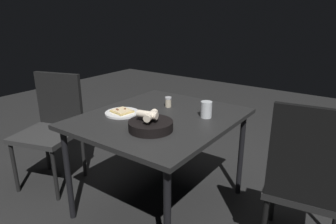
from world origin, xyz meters
TOP-DOWN VIEW (x-y plane):
  - ground at (0.00, 0.00)m, footprint 8.00×8.00m
  - dining_table at (0.00, 0.00)m, footprint 0.94×1.09m
  - pizza_plate at (-0.24, -0.11)m, footprint 0.24×0.24m
  - bread_basket at (0.11, -0.23)m, footprint 0.27×0.27m
  - beer_glass at (0.27, 0.17)m, footprint 0.08×0.08m
  - pepper_shaker at (-0.08, 0.21)m, footprint 0.05×0.05m
  - chair_near at (0.96, 0.05)m, footprint 0.50×0.50m
  - chair_far at (-0.94, -0.22)m, footprint 0.55×0.55m

SIDE VIEW (x-z plane):
  - ground at x=0.00m, z-range 0.00..0.00m
  - chair_far at x=-0.94m, z-range 0.07..0.98m
  - chair_near at x=0.96m, z-range 0.06..1.02m
  - dining_table at x=0.00m, z-range 0.29..1.00m
  - pizza_plate at x=-0.24m, z-range 0.70..0.73m
  - pepper_shaker at x=-0.08m, z-range 0.70..0.78m
  - bread_basket at x=0.11m, z-range 0.68..0.80m
  - beer_glass at x=0.27m, z-range 0.70..0.81m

